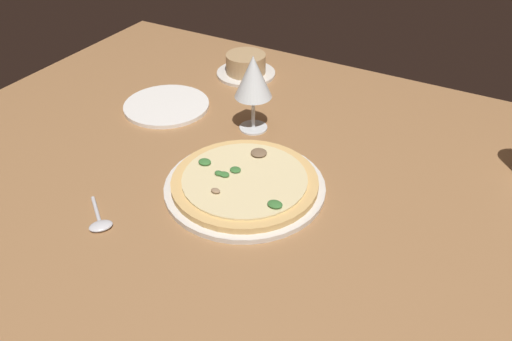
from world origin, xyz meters
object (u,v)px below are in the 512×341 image
Objects in this scene: side_plate at (167,106)px; spoon at (100,222)px; pizza_main at (245,184)px; wine_glass_far at (253,79)px; ramekin_on_saucer at (246,66)px.

spoon is at bearing -68.79° from side_plate.
pizza_main is at bearing -29.57° from side_plate.
wine_glass_far is 1.84× the size of spoon.
spoon is (7.44, -62.47, -1.99)cm from ramekin_on_saucer.
side_plate is at bearing 150.43° from pizza_main.
wine_glass_far is 25.11cm from side_plate.
wine_glass_far reaches higher than ramekin_on_saucer.
ramekin_on_saucer is at bearing 96.79° from spoon.
wine_glass_far reaches higher than pizza_main.
pizza_main is at bearing 51.03° from spoon.
pizza_main is at bearing -60.14° from ramekin_on_saucer.
ramekin_on_saucer reaches higher than side_plate.
ramekin_on_saucer is 28.42cm from wine_glass_far.
pizza_main is at bearing -64.71° from wine_glass_far.
side_plate is (-31.55, 17.90, -0.77)cm from pizza_main.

